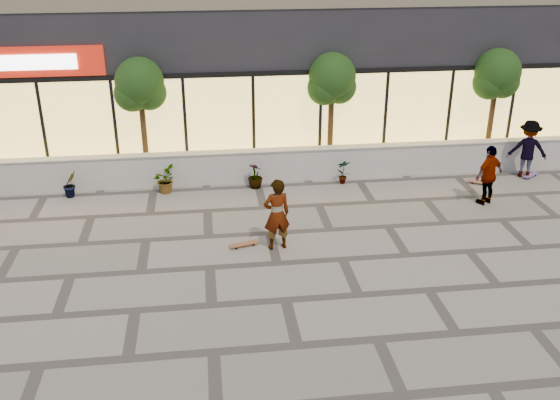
{
  "coord_description": "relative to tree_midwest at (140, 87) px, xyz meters",
  "views": [
    {
      "loc": [
        -1.58,
        -11.53,
        7.6
      ],
      "look_at": [
        0.18,
        2.5,
        1.3
      ],
      "focal_mm": 40.0,
      "sensor_mm": 36.0,
      "label": 1
    }
  ],
  "objects": [
    {
      "name": "shrub_e",
      "position": [
        6.2,
        -1.25,
        -2.58
      ],
      "size": [
        0.46,
        0.35,
        0.81
      ],
      "primitive_type": "imported",
      "rotation": [
        0.0,
        0.0,
        3.28
      ],
      "color": "#183B12",
      "rests_on": "ground"
    },
    {
      "name": "skater_right_far",
      "position": [
        12.2,
        -1.4,
        -2.04
      ],
      "size": [
        1.39,
        1.07,
        1.89
      ],
      "primitive_type": "imported",
      "rotation": [
        0.0,
        0.0,
        2.8
      ],
      "color": "maroon",
      "rests_on": "ground"
    },
    {
      "name": "skater_right_near",
      "position": [
        10.05,
        -3.29,
        -2.09
      ],
      "size": [
        1.14,
        0.85,
        1.79
      ],
      "primitive_type": "imported",
      "rotation": [
        0.0,
        0.0,
        3.59
      ],
      "color": "silver",
      "rests_on": "ground"
    },
    {
      "name": "shrub_b",
      "position": [
        -2.2,
        -1.25,
        -2.58
      ],
      "size": [
        0.57,
        0.57,
        0.81
      ],
      "primitive_type": "imported",
      "rotation": [
        0.0,
        0.0,
        0.82
      ],
      "color": "#183B12",
      "rests_on": "ground"
    },
    {
      "name": "ground",
      "position": [
        3.5,
        -7.7,
        -2.99
      ],
      "size": [
        80.0,
        80.0,
        0.0
      ],
      "primitive_type": "plane",
      "color": "gray",
      "rests_on": "ground"
    },
    {
      "name": "retail_building",
      "position": [
        3.5,
        4.79,
        1.26
      ],
      "size": [
        24.0,
        9.17,
        8.5
      ],
      "color": "#232227",
      "rests_on": "ground"
    },
    {
      "name": "skateboard_right_far",
      "position": [
        12.4,
        -1.5,
        -2.91
      ],
      "size": [
        0.69,
        0.54,
        0.09
      ],
      "rotation": [
        0.0,
        0.0,
        0.59
      ],
      "color": "#71559C",
      "rests_on": "ground"
    },
    {
      "name": "skateboard_right_near",
      "position": [
        10.5,
        -1.88,
        -2.91
      ],
      "size": [
        0.73,
        0.53,
        0.09
      ],
      "rotation": [
        0.0,
        0.0,
        -0.52
      ],
      "color": "#9F5634",
      "rests_on": "ground"
    },
    {
      "name": "tree_mideast",
      "position": [
        6.0,
        0.0,
        0.0
      ],
      "size": [
        1.6,
        1.5,
        3.92
      ],
      "color": "#432F17",
      "rests_on": "ground"
    },
    {
      "name": "tree_east",
      "position": [
        11.5,
        0.0,
        0.0
      ],
      "size": [
        1.6,
        1.5,
        3.92
      ],
      "color": "#432F17",
      "rests_on": "ground"
    },
    {
      "name": "planter_wall",
      "position": [
        3.5,
        -0.7,
        -2.46
      ],
      "size": [
        22.0,
        0.42,
        1.04
      ],
      "color": "silver",
      "rests_on": "ground"
    },
    {
      "name": "tree_midwest",
      "position": [
        0.0,
        0.0,
        0.0
      ],
      "size": [
        1.6,
        1.5,
        3.92
      ],
      "color": "#432F17",
      "rests_on": "ground"
    },
    {
      "name": "shrub_d",
      "position": [
        3.4,
        -1.25,
        -2.58
      ],
      "size": [
        0.64,
        0.64,
        0.81
      ],
      "primitive_type": "imported",
      "rotation": [
        0.0,
        0.0,
        2.46
      ],
      "color": "#183B12",
      "rests_on": "ground"
    },
    {
      "name": "shrub_c",
      "position": [
        0.6,
        -1.25,
        -2.58
      ],
      "size": [
        0.68,
        0.77,
        0.81
      ],
      "primitive_type": "imported",
      "rotation": [
        0.0,
        0.0,
        1.64
      ],
      "color": "#183B12",
      "rests_on": "ground"
    },
    {
      "name": "skater_center",
      "position": [
        3.59,
        -5.27,
        -2.04
      ],
      "size": [
        0.76,
        0.58,
        1.89
      ],
      "primitive_type": "imported",
      "rotation": [
        0.0,
        0.0,
        3.34
      ],
      "color": "silver",
      "rests_on": "ground"
    },
    {
      "name": "skateboard_center",
      "position": [
        2.76,
        -5.11,
        -2.91
      ],
      "size": [
        0.79,
        0.4,
        0.09
      ],
      "rotation": [
        0.0,
        0.0,
        0.28
      ],
      "color": "brown",
      "rests_on": "ground"
    }
  ]
}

